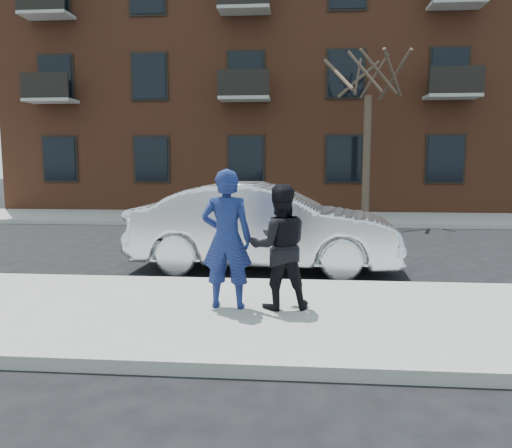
# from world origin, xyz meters

# --- Properties ---
(ground) EXTENTS (100.00, 100.00, 0.00)m
(ground) POSITION_xyz_m (0.00, 0.00, 0.00)
(ground) COLOR black
(ground) RESTS_ON ground
(near_sidewalk) EXTENTS (50.00, 3.50, 0.15)m
(near_sidewalk) POSITION_xyz_m (0.00, -0.25, 0.07)
(near_sidewalk) COLOR gray
(near_sidewalk) RESTS_ON ground
(near_curb) EXTENTS (50.00, 0.10, 0.15)m
(near_curb) POSITION_xyz_m (0.00, 1.55, 0.07)
(near_curb) COLOR #999691
(near_curb) RESTS_ON ground
(far_sidewalk) EXTENTS (50.00, 3.50, 0.15)m
(far_sidewalk) POSITION_xyz_m (0.00, 11.25, 0.07)
(far_sidewalk) COLOR gray
(far_sidewalk) RESTS_ON ground
(far_curb) EXTENTS (50.00, 0.10, 0.15)m
(far_curb) POSITION_xyz_m (0.00, 9.45, 0.07)
(far_curb) COLOR #999691
(far_curb) RESTS_ON ground
(apartment_building) EXTENTS (24.30, 10.30, 12.30)m
(apartment_building) POSITION_xyz_m (2.00, 18.00, 6.16)
(apartment_building) COLOR brown
(apartment_building) RESTS_ON ground
(street_tree) EXTENTS (3.60, 3.60, 6.80)m
(street_tree) POSITION_xyz_m (4.50, 11.00, 5.52)
(street_tree) COLOR #3C2C23
(street_tree) RESTS_ON far_sidewalk
(silver_sedan) EXTENTS (5.26, 2.06, 1.71)m
(silver_sedan) POSITION_xyz_m (1.52, 3.01, 0.85)
(silver_sedan) COLOR silver
(silver_sedan) RESTS_ON ground
(man_hoodie) EXTENTS (0.70, 0.52, 1.88)m
(man_hoodie) POSITION_xyz_m (1.22, -0.09, 1.09)
(man_hoodie) COLOR navy
(man_hoodie) RESTS_ON near_sidewalk
(man_peacoat) EXTENTS (0.92, 0.78, 1.68)m
(man_peacoat) POSITION_xyz_m (1.93, -0.05, 0.99)
(man_peacoat) COLOR black
(man_peacoat) RESTS_ON near_sidewalk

